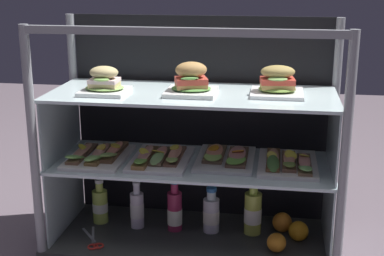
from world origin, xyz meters
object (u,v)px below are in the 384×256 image
plated_roll_sandwich_near_left_corner (192,82)px  kitchen_scissors (94,243)px  plated_roll_sandwich_far_right (277,84)px  orange_fruit_rolled_forward (277,243)px  open_sandwich_tray_far_right (288,163)px  plated_roll_sandwich_center (104,83)px  open_sandwich_tray_center (99,155)px  orange_fruit_near_left_post (298,231)px  juice_bottle_front_left_end (100,205)px  open_sandwich_tray_mid_right (160,157)px  juice_bottle_back_left (175,211)px  juice_bottle_tucked_behind (137,209)px  juice_bottle_near_post (253,212)px  orange_fruit_beside_bottles (282,222)px  open_sandwich_tray_mid_left (226,157)px  juice_bottle_front_middle (211,214)px

plated_roll_sandwich_near_left_corner → kitchen_scissors: bearing=-162.9°
plated_roll_sandwich_far_right → orange_fruit_rolled_forward: bearing=-77.2°
orange_fruit_rolled_forward → open_sandwich_tray_far_right: bearing=70.4°
plated_roll_sandwich_center → plated_roll_sandwich_far_right: plated_roll_sandwich_far_right is taller
plated_roll_sandwich_near_left_corner → open_sandwich_tray_center: size_ratio=0.58×
orange_fruit_near_left_post → plated_roll_sandwich_far_right: bearing=-176.9°
plated_roll_sandwich_far_right → juice_bottle_front_left_end: size_ratio=1.00×
open_sandwich_tray_mid_right → juice_bottle_back_left: 0.27m
juice_bottle_back_left → kitchen_scissors: bearing=-149.0°
juice_bottle_tucked_behind → plated_roll_sandwich_far_right: bearing=-2.6°
open_sandwich_tray_far_right → juice_bottle_back_left: 0.52m
plated_roll_sandwich_far_right → open_sandwich_tray_mid_right: (-0.45, -0.04, -0.30)m
juice_bottle_near_post → kitchen_scissors: 0.66m
plated_roll_sandwich_near_left_corner → open_sandwich_tray_mid_right: (-0.13, -0.00, -0.31)m
plated_roll_sandwich_near_left_corner → orange_fruit_beside_bottles: plated_roll_sandwich_near_left_corner is taller
open_sandwich_tray_center → open_sandwich_tray_mid_left: bearing=6.5°
open_sandwich_tray_center → orange_fruit_rolled_forward: 0.79m
open_sandwich_tray_center → open_sandwich_tray_far_right: open_sandwich_tray_far_right is taller
open_sandwich_tray_center → juice_bottle_back_left: 0.40m
open_sandwich_tray_mid_left → orange_fruit_near_left_post: open_sandwich_tray_mid_left is taller
plated_roll_sandwich_near_left_corner → juice_bottle_near_post: bearing=18.4°
juice_bottle_front_left_end → juice_bottle_tucked_behind: juice_bottle_tucked_behind is taller
juice_bottle_front_left_end → open_sandwich_tray_mid_right: bearing=-16.9°
juice_bottle_front_middle → orange_fruit_rolled_forward: 0.31m
open_sandwich_tray_mid_right → open_sandwich_tray_center: bearing=-179.5°
juice_bottle_front_middle → plated_roll_sandwich_center: bearing=-165.3°
plated_roll_sandwich_near_left_corner → juice_bottle_tucked_behind: plated_roll_sandwich_near_left_corner is taller
open_sandwich_tray_mid_right → juice_bottle_front_left_end: size_ratio=1.71×
open_sandwich_tray_center → kitchen_scissors: 0.35m
open_sandwich_tray_mid_left → juice_bottle_tucked_behind: bearing=178.8°
plated_roll_sandwich_center → orange_fruit_rolled_forward: 0.91m
plated_roll_sandwich_near_left_corner → juice_bottle_front_middle: bearing=45.3°
plated_roll_sandwich_center → orange_fruit_rolled_forward: plated_roll_sandwich_center is taller
open_sandwich_tray_mid_left → juice_bottle_tucked_behind: (-0.37, 0.01, -0.26)m
juice_bottle_back_left → kitchen_scissors: (-0.30, -0.18, -0.08)m
open_sandwich_tray_far_right → juice_bottle_front_middle: (-0.30, 0.05, -0.26)m
open_sandwich_tray_center → juice_bottle_front_middle: size_ratio=1.67×
juice_bottle_back_left → juice_bottle_near_post: (0.32, 0.02, 0.01)m
plated_roll_sandwich_far_right → juice_bottle_near_post: size_ratio=0.86×
kitchen_scissors → plated_roll_sandwich_near_left_corner: bearing=17.1°
orange_fruit_rolled_forward → juice_bottle_front_left_end: bearing=168.8°
open_sandwich_tray_far_right → orange_fruit_near_left_post: open_sandwich_tray_far_right is taller
plated_roll_sandwich_far_right → open_sandwich_tray_far_right: (0.05, -0.02, -0.31)m
juice_bottle_near_post → juice_bottle_back_left: bearing=-176.6°
plated_roll_sandwich_far_right → juice_bottle_front_middle: size_ratio=1.00×
open_sandwich_tray_mid_right → juice_bottle_near_post: open_sandwich_tray_mid_right is taller
open_sandwich_tray_mid_left → orange_fruit_beside_bottles: bearing=14.3°
plated_roll_sandwich_far_right → juice_bottle_tucked_behind: bearing=177.4°
open_sandwich_tray_mid_right → orange_fruit_beside_bottles: open_sandwich_tray_mid_right is taller
juice_bottle_front_left_end → orange_fruit_beside_bottles: (0.78, 0.03, -0.04)m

